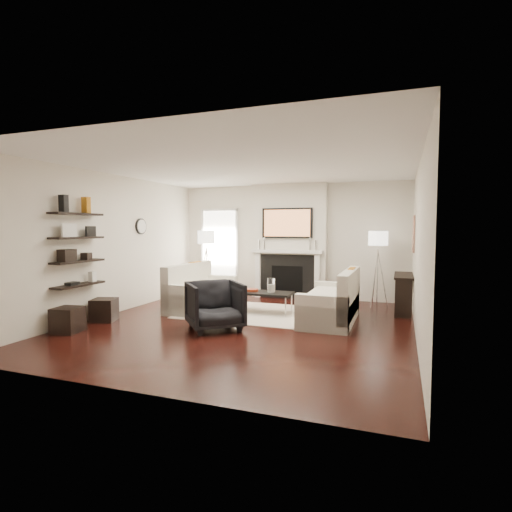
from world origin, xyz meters
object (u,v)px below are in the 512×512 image
(loveseat_left_base, at_px, (203,298))
(lamp_right_shade, at_px, (378,238))
(armchair, at_px, (215,303))
(ottoman_near, at_px, (104,310))
(coffee_table, at_px, (264,293))
(lamp_left_shade, at_px, (206,237))
(loveseat_right_base, at_px, (330,310))

(loveseat_left_base, xyz_separation_m, lamp_right_shade, (3.37, 1.48, 1.24))
(loveseat_left_base, distance_m, armchair, 1.75)
(ottoman_near, bearing_deg, loveseat_left_base, 54.22)
(loveseat_left_base, xyz_separation_m, ottoman_near, (-1.15, -1.59, -0.01))
(loveseat_left_base, bearing_deg, ottoman_near, -125.78)
(coffee_table, relative_size, lamp_left_shade, 2.75)
(loveseat_left_base, height_order, coffee_table, same)
(lamp_left_shade, bearing_deg, ottoman_near, -102.51)
(armchair, bearing_deg, coffee_table, 34.83)
(coffee_table, bearing_deg, lamp_right_shade, 35.87)
(ottoman_near, bearing_deg, loveseat_right_base, 19.72)
(coffee_table, xyz_separation_m, ottoman_near, (-2.48, -1.60, -0.20))
(lamp_left_shade, xyz_separation_m, lamp_right_shade, (3.90, 0.27, 0.00))
(lamp_left_shade, bearing_deg, loveseat_left_base, -66.42)
(coffee_table, distance_m, lamp_left_shade, 2.45)
(armchair, xyz_separation_m, lamp_left_shade, (-1.50, 2.64, 1.02))
(ottoman_near, bearing_deg, armchair, 4.25)
(ottoman_near, bearing_deg, lamp_left_shade, 77.49)
(loveseat_right_base, distance_m, lamp_left_shade, 3.71)
(lamp_left_shade, bearing_deg, loveseat_right_base, -24.14)
(lamp_right_shade, bearing_deg, lamp_left_shade, -176.00)
(armchair, relative_size, lamp_left_shade, 2.16)
(armchair, relative_size, ottoman_near, 2.16)
(lamp_left_shade, relative_size, ottoman_near, 1.00)
(ottoman_near, bearing_deg, coffee_table, 32.71)
(armchair, distance_m, lamp_left_shade, 3.20)
(armchair, bearing_deg, lamp_left_shade, 78.60)
(loveseat_left_base, relative_size, lamp_left_shade, 4.50)
(coffee_table, relative_size, ottoman_near, 2.75)
(loveseat_right_base, bearing_deg, lamp_left_shade, 155.86)
(loveseat_right_base, relative_size, ottoman_near, 4.50)
(coffee_table, height_order, lamp_right_shade, lamp_right_shade)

